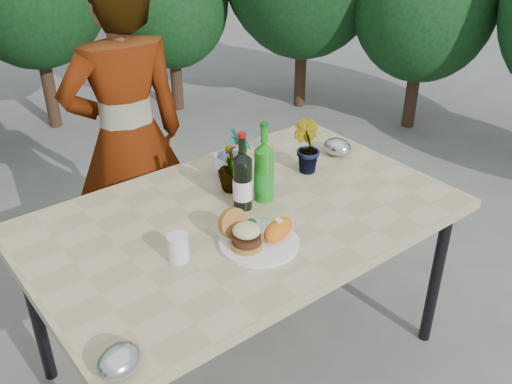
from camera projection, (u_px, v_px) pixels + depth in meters
ground at (245, 356)px, 2.54m from camera, size 80.00×80.00×0.00m
patio_table at (243, 226)px, 2.19m from camera, size 1.60×1.00×0.75m
shrub_hedge at (68, 18)px, 3.22m from camera, size 6.80×4.94×2.20m
dinner_plate at (259, 243)px, 1.98m from camera, size 0.28×0.28×0.01m
burger_stack at (243, 233)px, 1.94m from camera, size 0.11×0.16×0.11m
sweet_potato at (278, 229)px, 1.98m from camera, size 0.17×0.12×0.06m
grilled_veg at (247, 225)px, 2.04m from camera, size 0.08×0.05×0.03m
wine_bottle at (243, 181)px, 2.14m from camera, size 0.08×0.08×0.31m
sparkling_water at (264, 172)px, 2.19m from camera, size 0.08×0.08×0.33m
plastic_cup at (178, 248)px, 1.88m from camera, size 0.07×0.07×0.09m
seedling_left at (239, 155)px, 2.32m from camera, size 0.15×0.13×0.24m
seedling_mid at (306, 147)px, 2.40m from camera, size 0.11×0.13×0.22m
seedling_right at (232, 166)px, 2.27m from camera, size 0.15×0.15×0.21m
blue_bowl at (229, 166)px, 2.38m from camera, size 0.16×0.16×0.10m
foil_packet_left at (120, 361)px, 1.47m from camera, size 0.16×0.15×0.08m
foil_packet_right at (337, 147)px, 2.57m from camera, size 0.13×0.15×0.08m
person at (128, 140)px, 2.64m from camera, size 0.62×0.46×1.57m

